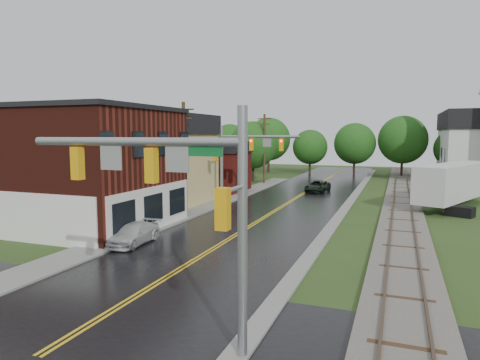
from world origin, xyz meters
The scene contains 20 objects.
ground centered at (0.00, 0.00, 0.00)m, with size 160.00×160.00×0.00m, color #2D4219.
main_road centered at (0.00, 30.00, 0.00)m, with size 10.00×90.00×0.02m, color black.
cross_road centered at (0.00, 2.00, 0.00)m, with size 60.00×9.00×0.02m, color black.
curb_right centered at (5.40, 35.00, 0.00)m, with size 0.80×70.00×0.12m, color gray.
sidewalk_left centered at (-6.20, 25.00, 0.00)m, with size 2.40×50.00×0.12m, color gray.
brick_building centered at (-12.48, 15.00, 4.15)m, with size 14.30×10.30×8.30m.
yellow_house centered at (-11.00, 26.00, 3.20)m, with size 8.00×7.00×6.40m, color tan.
darkred_building centered at (-10.00, 35.00, 2.20)m, with size 7.00×6.00×4.40m, color #3F0F0C.
railroad centered at (10.00, 35.00, 0.11)m, with size 3.20×80.00×0.30m.
traffic_signal_near centered at (3.47, 2.00, 4.97)m, with size 7.34×0.30×7.20m.
traffic_signal_far centered at (-3.47, 27.00, 4.97)m, with size 7.34×0.43×7.20m.
utility_pole_b centered at (-6.80, 22.00, 4.72)m, with size 1.80×0.28×9.00m.
utility_pole_c centered at (-6.80, 44.00, 4.72)m, with size 1.80×0.28×9.00m.
tree_left_a centered at (-19.85, 21.90, 5.11)m, with size 6.80×6.80×8.67m.
tree_left_b centered at (-17.85, 31.90, 5.72)m, with size 7.60×7.60×9.69m.
tree_left_c centered at (-13.85, 39.90, 4.51)m, with size 6.00×6.00×7.65m.
tree_left_e centered at (-8.85, 45.90, 4.81)m, with size 6.40×6.40×8.16m.
suv_dark centered at (1.23, 38.17, 0.63)m, with size 2.09×4.54×1.26m, color black.
pickup_white centered at (-4.80, 11.86, 0.60)m, with size 1.68×4.12×1.20m, color silver.
semi_trailer centered at (14.22, 32.49, 2.28)m, with size 7.35×12.17×3.84m.
Camera 1 is at (9.61, -8.94, 6.43)m, focal length 32.00 mm.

